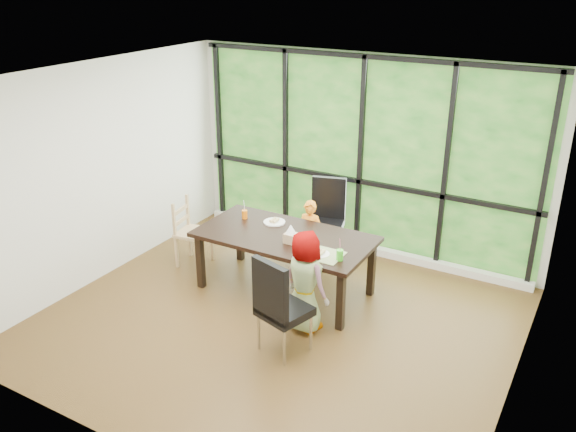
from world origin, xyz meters
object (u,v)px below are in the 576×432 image
(dining_table, at_px, (285,263))
(chair_end_beech, at_px, (194,233))
(child_older, at_px, (307,282))
(green_cup, at_px, (340,255))
(chair_window_leather, at_px, (326,220))
(plate_far, at_px, (274,222))
(orange_cup, at_px, (245,214))
(child_toddler, at_px, (310,236))
(plate_near, at_px, (320,254))
(tissue_box, at_px, (291,238))
(chair_interior_leather, at_px, (285,304))

(dining_table, height_order, chair_end_beech, chair_end_beech)
(child_older, relative_size, green_cup, 9.52)
(chair_window_leather, relative_size, plate_far, 3.98)
(orange_cup, bearing_deg, child_older, -30.79)
(child_toddler, xyz_separation_m, plate_near, (0.60, -0.90, 0.28))
(orange_cup, xyz_separation_m, tissue_box, (0.85, -0.33, 0.00))
(dining_table, height_order, green_cup, green_cup)
(plate_far, bearing_deg, child_older, -42.83)
(chair_interior_leather, relative_size, plate_near, 5.01)
(green_cup, bearing_deg, plate_far, 155.37)
(chair_window_leather, height_order, orange_cup, chair_window_leather)
(child_toddler, relative_size, plate_far, 3.52)
(chair_interior_leather, height_order, tissue_box, chair_interior_leather)
(orange_cup, bearing_deg, chair_end_beech, -167.96)
(dining_table, height_order, plate_near, plate_near)
(orange_cup, relative_size, tissue_box, 0.82)
(plate_far, relative_size, green_cup, 2.24)
(chair_interior_leather, bearing_deg, plate_far, -39.21)
(chair_interior_leather, height_order, child_older, child_older)
(dining_table, xyz_separation_m, plate_near, (0.60, -0.26, 0.38))
(child_older, height_order, orange_cup, child_older)
(chair_interior_leather, distance_m, child_toddler, 1.81)
(child_toddler, bearing_deg, orange_cup, -149.03)
(child_toddler, bearing_deg, tissue_box, -80.93)
(chair_end_beech, xyz_separation_m, green_cup, (2.25, -0.30, 0.36))
(chair_interior_leather, bearing_deg, child_older, -74.78)
(plate_far, bearing_deg, orange_cup, -170.62)
(child_older, relative_size, plate_far, 4.25)
(chair_window_leather, distance_m, child_older, 1.79)
(dining_table, relative_size, plate_near, 9.71)
(dining_table, relative_size, chair_interior_leather, 1.94)
(dining_table, bearing_deg, plate_far, 139.82)
(child_toddler, relative_size, green_cup, 7.88)
(child_toddler, height_order, child_older, child_older)
(chair_interior_leather, bearing_deg, chair_end_beech, -12.23)
(plate_near, bearing_deg, chair_interior_leather, -89.18)
(chair_window_leather, distance_m, plate_near, 1.48)
(chair_interior_leather, xyz_separation_m, plate_near, (-0.01, 0.80, 0.22))
(chair_window_leather, relative_size, child_toddler, 1.13)
(plate_far, distance_m, tissue_box, 0.61)
(dining_table, bearing_deg, green_cup, -17.97)
(tissue_box, bearing_deg, green_cup, -10.52)
(plate_near, distance_m, green_cup, 0.25)
(dining_table, relative_size, child_older, 1.81)
(dining_table, bearing_deg, tissue_box, -42.08)
(child_toddler, relative_size, plate_near, 4.43)
(chair_end_beech, distance_m, tissue_box, 1.62)
(orange_cup, bearing_deg, green_cup, -16.55)
(chair_interior_leather, distance_m, plate_near, 0.83)
(plate_far, xyz_separation_m, orange_cup, (-0.40, -0.07, 0.05))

